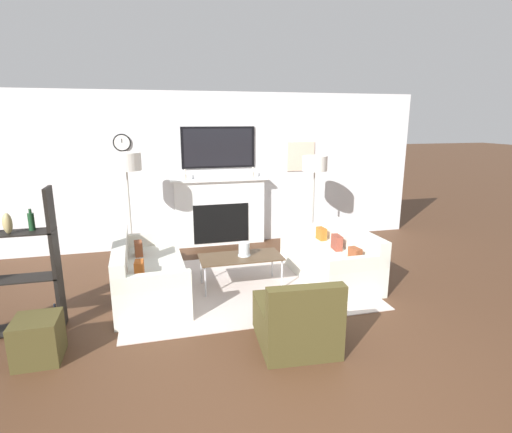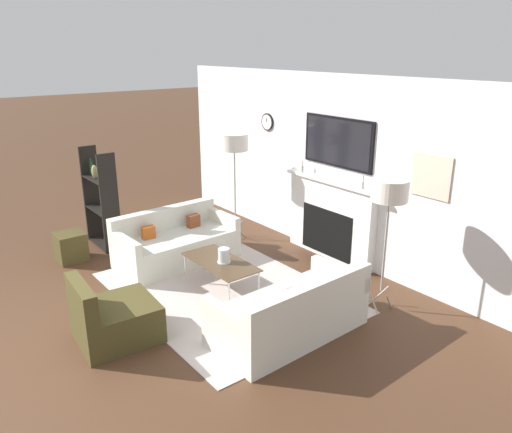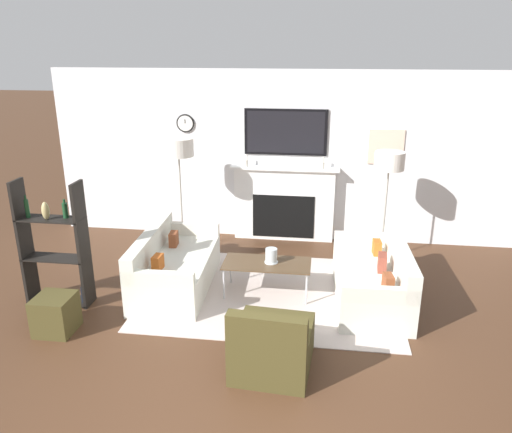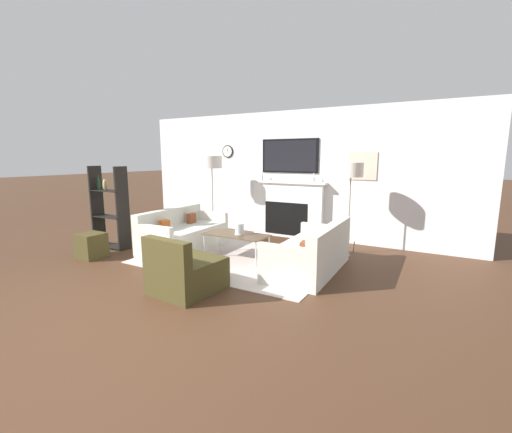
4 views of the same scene
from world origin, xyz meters
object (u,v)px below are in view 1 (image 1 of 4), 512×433
shelf_unit (18,265)px  floor_lamp_right (315,165)px  couch_right (331,259)px  floor_lamp_left (126,163)px  coffee_table (241,258)px  couch_left (147,275)px  armchair (296,321)px  hurricane_candle (244,250)px  ottoman (38,339)px

shelf_unit → floor_lamp_right: bearing=24.4°
couch_right → floor_lamp_left: size_ratio=1.00×
coffee_table → floor_lamp_left: bearing=138.7°
coffee_table → floor_lamp_right: bearing=39.3°
couch_left → armchair: size_ratio=2.01×
coffee_table → floor_lamp_right: 2.30m
coffee_table → couch_left: bearing=178.8°
couch_right → armchair: size_ratio=2.01×
armchair → hurricane_candle: armchair is taller
couch_left → floor_lamp_left: bearing=100.3°
shelf_unit → ottoman: 0.88m
couch_right → floor_lamp_right: bearing=79.9°
armchair → hurricane_candle: 1.61m
couch_left → floor_lamp_left: size_ratio=1.00×
couch_left → coffee_table: couch_left is taller
floor_lamp_right → coffee_table: bearing=-140.7°
floor_lamp_left → ottoman: bearing=-107.1°
couch_right → ottoman: bearing=-161.0°
floor_lamp_right → armchair: bearing=-115.2°
hurricane_candle → ottoman: (-2.28, -1.22, -0.30)m
couch_left → coffee_table: bearing=-1.2°
couch_left → coffee_table: 1.24m
floor_lamp_left → ottoman: 2.95m
couch_right → floor_lamp_right: size_ratio=1.07×
floor_lamp_right → floor_lamp_left: bearing=180.0°
couch_right → coffee_table: bearing=-178.8°
floor_lamp_left → shelf_unit: bearing=-119.4°
floor_lamp_left → floor_lamp_right: bearing=0.0°
floor_lamp_right → ottoman: 4.71m
floor_lamp_left → ottoman: floor_lamp_left is taller
couch_left → floor_lamp_left: 1.84m
coffee_table → shelf_unit: shelf_unit is taller
armchair → ottoman: (-2.46, 0.36, -0.04)m
couch_right → floor_lamp_left: (-2.81, 1.26, 1.33)m
floor_lamp_right → shelf_unit: 4.54m
floor_lamp_left → shelf_unit: 2.29m
hurricane_candle → floor_lamp_left: (-1.51, 1.26, 1.09)m
couch_left → couch_right: (2.58, 0.00, -0.01)m
floor_lamp_right → shelf_unit: floor_lamp_right is taller
shelf_unit → couch_right: bearing=8.8°
armchair → floor_lamp_left: bearing=120.8°
couch_right → hurricane_candle: 1.32m
armchair → ottoman: 2.49m
floor_lamp_right → ottoman: (-3.80, -2.48, -1.28)m
coffee_table → shelf_unit: bearing=-167.3°
couch_left → shelf_unit: 1.49m
couch_left → hurricane_candle: couch_left is taller
couch_left → coffee_table: size_ratio=1.59×
ottoman → armchair: bearing=-8.3°
coffee_table → hurricane_candle: 0.12m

